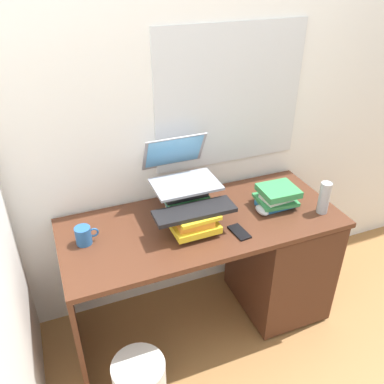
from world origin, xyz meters
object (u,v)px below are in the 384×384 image
Objects in this scene: wastebasket at (140,384)px; desk at (263,256)px; laptop at (181,170)px; keyboard at (195,211)px; computer_mouse at (262,210)px; book_stack_tall at (186,199)px; book_stack_side at (277,196)px; water_bottle at (324,198)px; mug at (84,235)px; cell_phone at (239,232)px; book_stack_keyboard_riser at (194,223)px.

desk is at bearing 22.33° from wastebasket.
laptop is 0.28m from keyboard.
book_stack_tall is at bearing 157.87° from computer_mouse.
laptop is at bearing 158.56° from book_stack_side.
water_bottle is at bearing -26.05° from laptop.
desk is 0.37m from computer_mouse.
laptop is at bearing 52.20° from wastebasket.
keyboard is 3.57× the size of mug.
keyboard is at bearing 173.05° from water_bottle.
cell_phone is at bearing -179.66° from water_bottle.
computer_mouse is at bearing 4.07° from book_stack_keyboard_riser.
desk is 14.69× the size of computer_mouse.
keyboard is 1.41× the size of wastebasket.
keyboard reaches higher than mug.
laptop is at bearing 13.64° from mug.
desk is 6.32× the size of book_stack_keyboard_riser.
laptop is at bearing 155.23° from desk.
desk is 3.64× the size of keyboard.
desk is 4.25× the size of laptop.
laptop is 0.61m from mug.
keyboard is (-0.02, -0.19, 0.04)m from book_stack_tall.
keyboard is (0.00, 0.00, 0.07)m from book_stack_keyboard_riser.
water_bottle is (1.28, -0.21, 0.05)m from mug.
book_stack_side reaches higher than wastebasket.
computer_mouse is at bearing -22.13° from book_stack_tall.
book_stack_tall is 1.09× the size of book_stack_keyboard_riser.
computer_mouse is 0.88× the size of mug.
water_bottle reaches higher than keyboard.
book_stack_keyboard_riser is at bearing -173.20° from book_stack_side.
wastebasket is (0.12, -0.44, -0.66)m from mug.
book_stack_tall reaches higher than cell_phone.
keyboard is at bearing -96.94° from book_stack_tall.
wastebasket is at bearing -142.65° from keyboard.
book_stack_side is at bearing -3.26° from mug.
book_stack_tall is 0.16m from laptop.
book_stack_tall reaches higher than keyboard.
keyboard is 0.27m from cell_phone.
wastebasket is (-0.84, -0.34, -0.63)m from computer_mouse.
computer_mouse is 0.24m from cell_phone.
keyboard is at bearing -95.01° from laptop.
book_stack_keyboard_riser is at bearing -175.93° from computer_mouse.
book_stack_side is at bearing 6.80° from book_stack_keyboard_riser.
water_bottle is (0.71, -0.28, 0.00)m from book_stack_tall.
wastebasket is at bearing -131.57° from book_stack_tall.
book_stack_tall reaches higher than desk.
water_bottle reaches higher than wastebasket.
wastebasket is (-0.45, -0.58, -0.85)m from laptop.
desk is 0.41m from book_stack_side.
laptop reaches higher than book_stack_keyboard_riser.
book_stack_tall is at bearing 48.43° from wastebasket.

